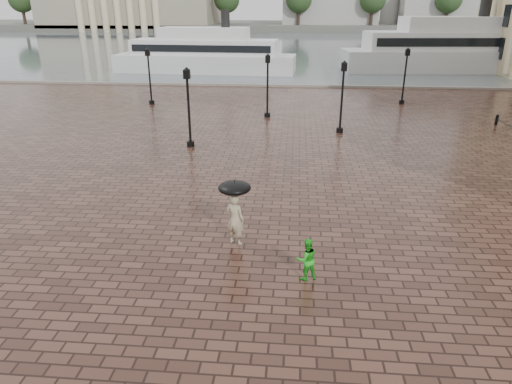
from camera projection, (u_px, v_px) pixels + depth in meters
ground at (290, 226)px, 17.14m from camera, size 300.00×300.00×0.00m
harbour_water at (297, 43)px, 101.96m from camera, size 240.00×240.00×0.00m
quay_edge at (295, 87)px, 46.65m from camera, size 80.00×0.60×0.30m
far_shore at (298, 26)px, 164.27m from camera, size 300.00×60.00×2.00m
distant_skyline at (447, 0)px, 147.98m from camera, size 102.50×22.00×33.00m
far_trees at (299, 0)px, 140.80m from camera, size 188.00×8.00×13.50m
street_lamps at (273, 86)px, 32.62m from camera, size 21.44×14.44×4.40m
adult_pedestrian at (235, 219)px, 15.53m from camera, size 0.79×0.67×1.84m
child_pedestrian at (307, 259)px, 13.58m from camera, size 0.79×0.71×1.34m
ferry_near at (205, 54)px, 55.90m from camera, size 22.29×6.50×7.23m
ferry_far at (452, 49)px, 56.72m from camera, size 27.38×8.91×8.82m
umbrella at (234, 188)px, 15.10m from camera, size 1.10×1.10×1.18m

